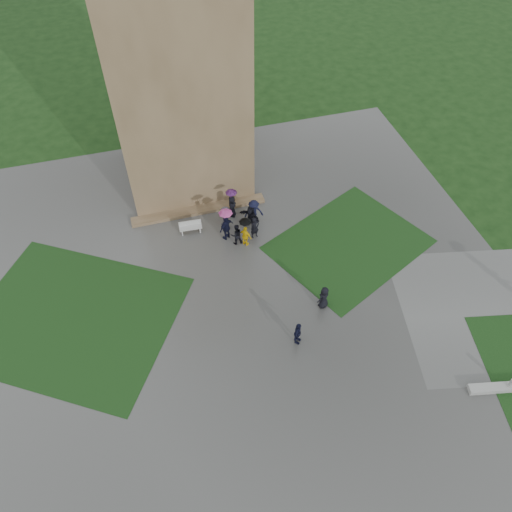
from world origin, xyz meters
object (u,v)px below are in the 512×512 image
object	(u,v)px
tower	(171,52)
bench	(190,227)
pedestrian_mid	(298,333)
pedestrian_near	(324,297)

from	to	relation	value
tower	bench	size ratio (longest dim) A/B	12.32
tower	pedestrian_mid	xyz separation A→B (m)	(3.02, -15.83, -8.18)
bench	pedestrian_near	xyz separation A→B (m)	(6.07, -7.85, 0.35)
tower	pedestrian_near	distance (m)	17.03
bench	pedestrian_mid	size ratio (longest dim) A/B	0.92
pedestrian_mid	tower	bearing A→B (deg)	50.02
tower	pedestrian_mid	size ratio (longest dim) A/B	11.31
pedestrian_near	tower	bearing A→B (deg)	-93.53
pedestrian_mid	pedestrian_near	size ratio (longest dim) A/B	1.02
pedestrian_near	bench	bearing A→B (deg)	-76.17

